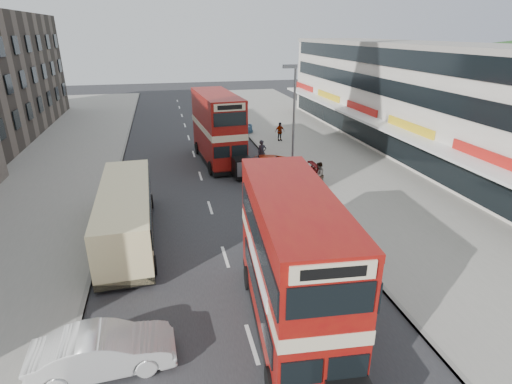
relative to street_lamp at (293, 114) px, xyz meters
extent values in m
cube|color=#28282B|center=(-6.52, 2.00, -4.78)|extent=(12.00, 90.00, 0.01)
cube|color=gray|center=(5.48, 2.00, -4.71)|extent=(12.00, 90.00, 0.15)
cube|color=gray|center=(-18.52, 2.00, -4.71)|extent=(12.00, 90.00, 0.15)
cube|color=gray|center=(-12.62, 2.00, -4.71)|extent=(0.20, 90.00, 0.16)
cube|color=gray|center=(-0.42, 2.00, -4.71)|extent=(0.20, 90.00, 0.16)
cube|color=beige|center=(13.48, 4.00, -0.28)|extent=(8.00, 46.00, 9.00)
cube|color=black|center=(9.43, 4.00, -3.18)|extent=(0.10, 44.00, 2.40)
cube|color=gray|center=(13.48, 4.00, 4.32)|extent=(8.20, 46.20, 0.40)
cube|color=white|center=(8.58, 4.00, -1.78)|extent=(1.80, 44.00, 0.20)
cylinder|color=slate|center=(0.08, 0.00, -0.78)|extent=(0.16, 0.16, 8.00)
cube|color=slate|center=(-0.32, 0.00, 3.22)|extent=(1.00, 0.20, 0.25)
cube|color=black|center=(-4.95, -15.36, -4.43)|extent=(3.24, 8.27, 0.35)
cube|color=maroon|center=(-4.95, -15.36, -3.22)|extent=(3.22, 8.27, 2.22)
cube|color=beige|center=(-4.95, -15.36, -1.96)|extent=(3.26, 8.31, 0.45)
cube|color=maroon|center=(-4.95, -15.36, -0.74)|extent=(3.22, 8.27, 2.12)
cube|color=maroon|center=(-4.95, -15.36, 0.40)|extent=(3.24, 8.29, 0.25)
cube|color=black|center=(-4.64, 5.39, -4.41)|extent=(3.36, 8.74, 0.37)
cube|color=maroon|center=(-4.64, 5.39, -3.13)|extent=(3.34, 8.74, 2.35)
cube|color=beige|center=(-4.64, 5.39, -1.79)|extent=(3.38, 8.78, 0.48)
cube|color=maroon|center=(-4.64, 5.39, -0.51)|extent=(3.34, 8.74, 2.25)
cube|color=maroon|center=(-4.64, 5.39, 0.70)|extent=(3.36, 8.76, 0.27)
cube|color=black|center=(-3.58, 0.54, -3.82)|extent=(1.38, 1.38, 1.39)
cube|color=black|center=(-11.16, -7.02, -4.39)|extent=(2.73, 9.89, 0.39)
cube|color=beige|center=(-11.16, -7.02, -3.26)|extent=(2.71, 9.89, 2.56)
imported|color=white|center=(-11.38, -16.00, -4.05)|extent=(4.54, 1.76, 1.47)
imported|color=maroon|center=(-1.11, -1.42, -4.04)|extent=(5.20, 2.25, 1.49)
imported|color=red|center=(-1.74, 1.93, -4.15)|extent=(4.72, 2.52, 1.26)
imported|color=teal|center=(-1.75, 14.48, -4.10)|extent=(4.09, 1.83, 1.37)
imported|color=gray|center=(1.12, -2.65, -3.71)|extent=(0.82, 0.80, 1.85)
imported|color=gray|center=(2.09, 10.24, -3.73)|extent=(1.14, 0.71, 1.81)
imported|color=gray|center=(-1.55, 2.74, -4.28)|extent=(0.74, 1.94, 1.01)
imported|color=#222129|center=(-1.55, 2.74, -3.46)|extent=(0.73, 0.49, 1.94)
camera|label=1|loc=(-8.89, -26.82, 5.44)|focal=28.17mm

